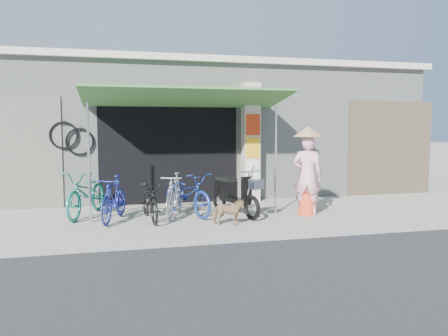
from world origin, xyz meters
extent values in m
plane|color=#A39F93|center=(0.00, 0.00, 0.00)|extent=(80.00, 80.00, 0.00)
cube|color=#323235|center=(0.00, -4.50, 0.01)|extent=(80.00, 6.00, 0.01)
cube|color=#9AA098|center=(0.00, 5.10, 1.75)|extent=(12.00, 5.00, 3.50)
cube|color=beige|center=(0.00, 5.10, 3.58)|extent=(12.30, 5.30, 0.16)
cube|color=black|center=(-1.20, 2.58, 1.25)|extent=(3.40, 0.06, 2.50)
cube|color=black|center=(-1.20, 2.59, 0.55)|extent=(3.06, 0.04, 1.10)
torus|color=black|center=(-3.30, 2.54, 1.55)|extent=(0.65, 0.05, 0.65)
cylinder|color=silver|center=(-3.30, 2.56, 1.87)|extent=(0.02, 0.02, 0.12)
torus|color=black|center=(-3.65, 2.54, 1.70)|extent=(0.65, 0.05, 0.65)
cylinder|color=silver|center=(-3.65, 2.56, 2.02)|extent=(0.02, 0.02, 0.12)
cube|color=beige|center=(0.85, 2.45, 1.50)|extent=(0.42, 0.42, 3.00)
cube|color=red|center=(0.85, 2.23, 1.95)|extent=(0.36, 0.02, 0.52)
cube|color=gold|center=(0.85, 2.23, 1.38)|extent=(0.36, 0.02, 0.52)
cube|color=white|center=(0.85, 2.23, 0.82)|extent=(0.36, 0.02, 0.50)
cube|color=#376D31|center=(-0.90, 1.65, 2.55)|extent=(4.60, 1.88, 0.35)
cylinder|color=silver|center=(-3.00, 0.75, 1.18)|extent=(0.05, 0.05, 2.36)
cylinder|color=silver|center=(0.90, 0.75, 1.18)|extent=(0.05, 0.05, 2.36)
cube|color=brown|center=(5.00, 2.59, 1.30)|extent=(2.60, 0.06, 2.60)
cube|color=#6B665B|center=(-5.00, 2.59, 1.30)|extent=(2.60, 0.06, 2.60)
imported|color=#1C816E|center=(-3.10, 1.40, 0.49)|extent=(1.23, 1.98, 0.98)
imported|color=navy|center=(-2.54, 0.73, 0.46)|extent=(0.87, 1.59, 0.92)
imported|color=black|center=(-1.83, 0.66, 0.41)|extent=(0.69, 1.60, 0.81)
imported|color=silver|center=(-1.31, 0.84, 0.47)|extent=(0.93, 1.62, 0.94)
imported|color=navy|center=(-1.00, 1.01, 0.46)|extent=(1.25, 1.87, 0.93)
imported|color=#957D4F|center=(-0.42, -0.19, 0.26)|extent=(0.67, 0.46, 0.52)
torus|color=black|center=(0.17, 0.15, 0.26)|extent=(0.25, 0.52, 0.52)
torus|color=black|center=(-0.23, 1.35, 0.26)|extent=(0.25, 0.52, 0.52)
cube|color=black|center=(-0.03, 0.75, 0.33)|extent=(0.50, 0.94, 0.10)
cube|color=black|center=(-0.14, 1.07, 0.54)|extent=(0.41, 0.59, 0.33)
cube|color=black|center=(-0.14, 1.07, 0.75)|extent=(0.39, 0.58, 0.09)
cube|color=black|center=(0.11, 0.33, 0.60)|extent=(0.23, 0.16, 0.54)
cylinder|color=silver|center=(0.16, 0.18, 0.99)|extent=(0.49, 0.19, 0.03)
cube|color=silver|center=(0.22, 0.01, 0.76)|extent=(0.30, 0.26, 0.19)
imported|color=#F6A6B6|center=(1.50, 0.42, 0.86)|extent=(0.75, 0.68, 1.72)
cone|color=#ED4921|center=(1.50, 0.42, 0.23)|extent=(0.38, 0.38, 0.46)
cone|color=tan|center=(1.50, 0.42, 1.79)|extent=(0.64, 0.64, 0.22)
camera|label=1|loc=(-2.47, -8.18, 1.87)|focal=35.00mm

